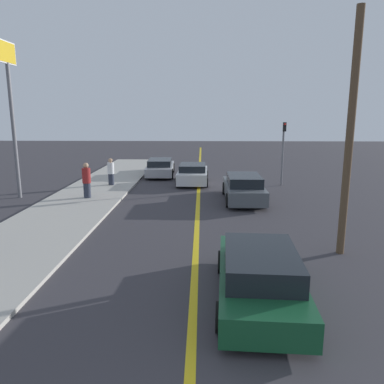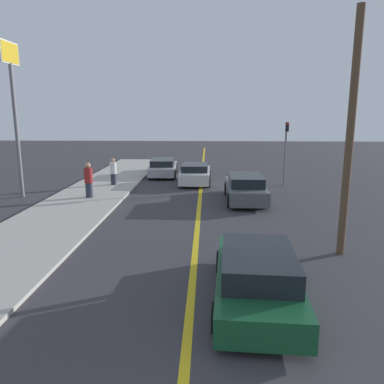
% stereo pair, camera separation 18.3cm
% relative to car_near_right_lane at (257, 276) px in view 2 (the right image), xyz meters
% --- Properties ---
extents(road_center_line, '(0.20, 60.00, 0.01)m').
position_rel_car_near_right_lane_xyz_m(road_center_line, '(-1.58, 11.64, -0.64)').
color(road_center_line, gold).
rests_on(road_center_line, ground_plane).
extents(sidewalk_left, '(3.93, 33.68, 0.12)m').
position_rel_car_near_right_lane_xyz_m(sidewalk_left, '(-7.55, 10.48, -0.58)').
color(sidewalk_left, '#ADA89E').
rests_on(sidewalk_left, ground_plane).
extents(car_near_right_lane, '(2.21, 4.86, 1.33)m').
position_rel_car_near_right_lane_xyz_m(car_near_right_lane, '(0.00, 0.00, 0.00)').
color(car_near_right_lane, '#144728').
rests_on(car_near_right_lane, ground_plane).
extents(car_ahead_center, '(1.98, 4.79, 1.37)m').
position_rel_car_near_right_lane_xyz_m(car_ahead_center, '(0.77, 10.63, 0.03)').
color(car_ahead_center, '#4C5156').
rests_on(car_ahead_center, ground_plane).
extents(car_far_distant, '(2.03, 4.26, 1.28)m').
position_rel_car_near_right_lane_xyz_m(car_far_distant, '(-1.98, 15.48, -0.01)').
color(car_far_distant, silver).
rests_on(car_far_distant, ground_plane).
extents(car_parked_left_lot, '(2.11, 4.83, 1.22)m').
position_rel_car_near_right_lane_xyz_m(car_parked_left_lot, '(-4.42, 18.54, -0.03)').
color(car_parked_left_lot, '#9E9EA3').
rests_on(car_parked_left_lot, ground_plane).
extents(pedestrian_far_standing, '(0.43, 0.43, 1.84)m').
position_rel_car_near_right_lane_xyz_m(pedestrian_far_standing, '(-7.39, 10.62, 0.39)').
color(pedestrian_far_standing, '#282D3D').
rests_on(pedestrian_far_standing, sidewalk_left).
extents(pedestrian_by_sign, '(0.40, 0.40, 1.65)m').
position_rel_car_near_right_lane_xyz_m(pedestrian_by_sign, '(-7.00, 14.22, 0.29)').
color(pedestrian_by_sign, '#282D3D').
rests_on(pedestrian_by_sign, sidewalk_left).
extents(traffic_light, '(0.18, 0.40, 3.93)m').
position_rel_car_near_right_lane_xyz_m(traffic_light, '(3.61, 14.83, 1.78)').
color(traffic_light, slate).
rests_on(traffic_light, ground_plane).
extents(roadside_sign, '(0.20, 1.77, 8.00)m').
position_rel_car_near_right_lane_xyz_m(roadside_sign, '(-11.20, 11.02, 5.07)').
color(roadside_sign, slate).
rests_on(roadside_sign, ground_plane).
extents(utility_pole, '(0.24, 0.24, 7.50)m').
position_rel_car_near_right_lane_xyz_m(utility_pole, '(3.12, 3.22, 3.11)').
color(utility_pole, brown).
rests_on(utility_pole, ground_plane).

